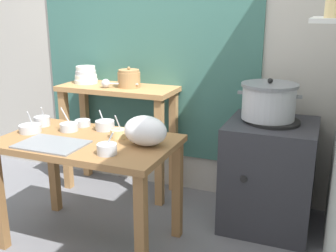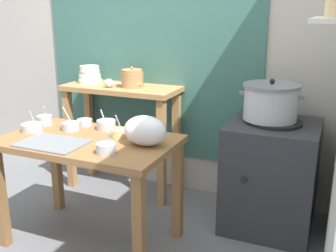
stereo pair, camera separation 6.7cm
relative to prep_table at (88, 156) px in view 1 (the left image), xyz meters
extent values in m
plane|color=slate|center=(0.09, -0.02, -0.61)|extent=(9.00, 9.00, 0.00)
cube|color=#B2ADA3|center=(0.19, 1.08, 0.69)|extent=(4.40, 0.10, 2.60)
cube|color=#38665B|center=(-0.06, 1.02, 0.74)|extent=(1.90, 0.02, 2.10)
cube|color=silver|center=(1.34, 0.38, 0.84)|extent=(0.20, 0.56, 0.02)
cylinder|color=#E5C684|center=(1.34, 0.20, 0.90)|extent=(0.07, 0.07, 0.09)
cylinder|color=#E5C684|center=(1.34, 0.35, 0.90)|extent=(0.08, 0.08, 0.09)
cube|color=olive|center=(0.00, 0.00, 0.09)|extent=(1.10, 0.66, 0.04)
cube|color=olive|center=(0.50, -0.28, -0.27)|extent=(0.06, 0.06, 0.68)
cube|color=olive|center=(-0.50, 0.28, -0.27)|extent=(0.06, 0.06, 0.68)
cube|color=olive|center=(0.50, 0.28, -0.27)|extent=(0.06, 0.06, 0.68)
cube|color=#B27F4C|center=(-0.22, 0.81, 0.27)|extent=(0.96, 0.40, 0.04)
cube|color=#B27F4C|center=(-0.65, 0.66, -0.18)|extent=(0.06, 0.06, 0.86)
cube|color=#B27F4C|center=(0.21, 0.66, -0.18)|extent=(0.06, 0.06, 0.86)
cube|color=#B27F4C|center=(-0.65, 0.96, -0.18)|extent=(0.06, 0.06, 0.86)
cube|color=#B27F4C|center=(0.21, 0.96, -0.18)|extent=(0.06, 0.06, 0.86)
cube|color=#2D2D33|center=(1.04, 0.68, -0.23)|extent=(0.60, 0.60, 0.76)
cylinder|color=black|center=(1.04, 0.68, 0.16)|extent=(0.36, 0.36, 0.02)
cylinder|color=black|center=(0.92, 0.37, -0.16)|extent=(0.04, 0.02, 0.04)
cylinder|color=#B7BABF|center=(1.00, 0.70, 0.28)|extent=(0.36, 0.36, 0.22)
cylinder|color=slate|center=(1.00, 0.70, 0.41)|extent=(0.38, 0.38, 0.02)
sphere|color=black|center=(1.00, 0.70, 0.43)|extent=(0.04, 0.04, 0.04)
cube|color=slate|center=(0.81, 0.70, 0.34)|extent=(0.04, 0.02, 0.02)
cube|color=slate|center=(1.20, 0.70, 0.34)|extent=(0.04, 0.02, 0.02)
cylinder|color=#A37A4C|center=(-0.11, 0.81, 0.35)|extent=(0.18, 0.18, 0.12)
cylinder|color=#A37A4C|center=(-0.11, 0.81, 0.42)|extent=(0.17, 0.17, 0.02)
sphere|color=#A37A4C|center=(-0.11, 0.81, 0.44)|extent=(0.02, 0.02, 0.02)
cylinder|color=silver|center=(-0.53, 0.84, 0.31)|extent=(0.19, 0.19, 0.03)
cylinder|color=silver|center=(-0.53, 0.84, 0.34)|extent=(0.18, 0.18, 0.04)
cylinder|color=#B7BABF|center=(-0.53, 0.84, 0.38)|extent=(0.17, 0.17, 0.03)
cylinder|color=silver|center=(-0.53, 0.84, 0.42)|extent=(0.16, 0.16, 0.04)
sphere|color=#B7BABF|center=(-0.28, 0.72, 0.33)|extent=(0.07, 0.07, 0.07)
cylinder|color=#B7BABF|center=(-0.13, 0.75, 0.33)|extent=(0.23, 0.06, 0.01)
cube|color=slate|center=(-0.14, -0.17, 0.12)|extent=(0.40, 0.28, 0.01)
ellipsoid|color=white|center=(0.39, 0.03, 0.20)|extent=(0.27, 0.19, 0.18)
cylinder|color=#B7BABF|center=(0.00, 0.23, 0.14)|extent=(0.13, 0.13, 0.06)
cylinder|color=brown|center=(0.00, 0.23, 0.17)|extent=(0.11, 0.11, 0.01)
cylinder|color=#B7BABF|center=(-0.01, 0.21, 0.18)|extent=(0.07, 0.02, 0.14)
cylinder|color=#B7BABF|center=(0.25, -0.18, 0.14)|extent=(0.11, 0.11, 0.06)
cylinder|color=maroon|center=(0.25, -0.18, 0.16)|extent=(0.10, 0.10, 0.01)
cylinder|color=#B7BABF|center=(0.25, -0.17, 0.18)|extent=(0.08, 0.02, 0.13)
cylinder|color=#B7BABF|center=(-0.21, 0.12, 0.14)|extent=(0.12, 0.12, 0.05)
cylinder|color=#337238|center=(-0.21, 0.12, 0.16)|extent=(0.10, 0.10, 0.01)
cylinder|color=#B7BABF|center=(-0.21, 0.10, 0.19)|extent=(0.09, 0.03, 0.16)
cylinder|color=#B7BABF|center=(-0.43, -0.01, 0.14)|extent=(0.14, 0.14, 0.05)
cylinder|color=#337238|center=(-0.43, -0.01, 0.16)|extent=(0.12, 0.12, 0.01)
cylinder|color=#B7BABF|center=(-0.42, -0.01, 0.19)|extent=(0.02, 0.06, 0.15)
cylinder|color=#B7BABF|center=(-0.19, 0.25, 0.13)|extent=(0.11, 0.11, 0.04)
cylinder|color=#BFB28C|center=(-0.19, 0.25, 0.15)|extent=(0.09, 0.09, 0.01)
cylinder|color=#E5C684|center=(0.17, 0.11, 0.14)|extent=(0.10, 0.10, 0.05)
cylinder|color=brown|center=(0.17, 0.11, 0.16)|extent=(0.09, 0.09, 0.01)
cylinder|color=#B7BABF|center=(0.18, 0.10, 0.19)|extent=(0.04, 0.06, 0.15)
cylinder|color=#B7BABF|center=(-0.46, 0.15, 0.14)|extent=(0.11, 0.11, 0.07)
cylinder|color=#337238|center=(-0.46, 0.15, 0.17)|extent=(0.09, 0.09, 0.01)
cylinder|color=#B7BABF|center=(-0.45, 0.15, 0.18)|extent=(0.04, 0.07, 0.14)
camera|label=1|loc=(1.36, -2.04, 0.90)|focal=43.32mm
camera|label=2|loc=(1.43, -2.02, 0.90)|focal=43.32mm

